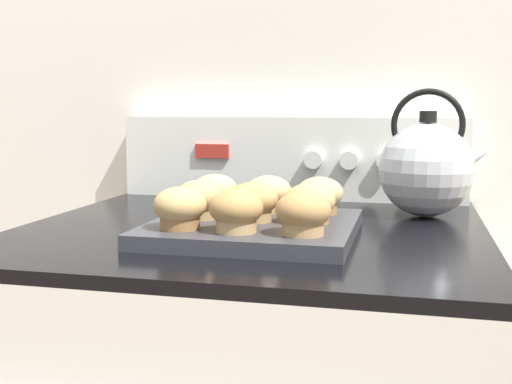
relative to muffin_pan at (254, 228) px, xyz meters
The scene contains 13 objects.
wall_back 0.53m from the muffin_pan, 92.54° to the left, with size 8.00×0.05×2.40m.
control_panel 0.40m from the muffin_pan, 92.61° to the left, with size 0.71×0.07×0.17m.
muffin_pan is the anchor object (origin of this frame).
muffin_r0_c0 0.13m from the muffin_pan, 135.28° to the right, with size 0.07×0.07×0.06m.
muffin_r0_c1 0.10m from the muffin_pan, 91.89° to the right, with size 0.07×0.07×0.06m.
muffin_r0_c2 0.13m from the muffin_pan, 44.33° to the right, with size 0.07×0.07×0.06m.
muffin_r1_c0 0.09m from the muffin_pan, behind, with size 0.07×0.07×0.06m.
muffin_r1_c1 0.04m from the muffin_pan, 100.39° to the right, with size 0.07×0.07×0.06m.
muffin_r1_c2 0.09m from the muffin_pan, ahead, with size 0.07×0.07×0.06m.
muffin_r2_c0 0.13m from the muffin_pan, 135.25° to the left, with size 0.07×0.07×0.06m.
muffin_r2_c1 0.10m from the muffin_pan, 88.25° to the left, with size 0.07×0.07×0.06m.
muffin_r2_c2 0.13m from the muffin_pan, 45.79° to the left, with size 0.07×0.07×0.06m.
tea_kettle 0.35m from the muffin_pan, 42.86° to the left, with size 0.19×0.16×0.22m.
Camera 1 is at (0.24, -0.62, 1.11)m, focal length 45.00 mm.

